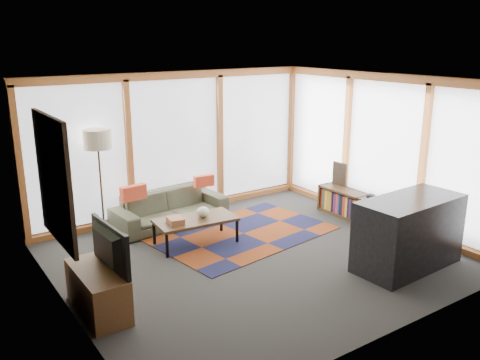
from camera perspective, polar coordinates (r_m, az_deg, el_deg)
ground at (r=7.70m, az=1.69°, el=-8.58°), size 5.50×5.50×0.00m
room_envelope at (r=7.93m, az=2.30°, el=3.88°), size 5.52×5.02×2.62m
rug at (r=8.52m, az=0.40°, el=-6.04°), size 3.09×2.22×0.01m
sofa at (r=8.95m, az=-7.86°, el=-3.16°), size 2.06×0.93×0.59m
pillow_left at (r=8.52m, az=-11.88°, el=-1.41°), size 0.45×0.19×0.24m
pillow_right at (r=9.11m, az=-4.08°, el=-0.11°), size 0.38×0.14×0.20m
floor_lamp at (r=8.53m, az=-15.36°, el=-0.36°), size 0.45×0.45×1.77m
coffee_table at (r=8.10m, az=-4.99°, el=-5.74°), size 1.32×0.74×0.42m
book_stack at (r=7.84m, az=-7.27°, el=-4.53°), size 0.26×0.31×0.09m
vase at (r=8.05m, az=-4.16°, el=-3.61°), size 0.24×0.24×0.17m
bookshelf at (r=9.22m, az=13.65°, el=-3.21°), size 0.36×1.96×0.49m
bowl_a at (r=8.79m, az=16.65°, el=-2.36°), size 0.21×0.21×0.10m
bowl_b at (r=9.03m, az=14.46°, el=-1.74°), size 0.19×0.19×0.09m
shelf_picture at (r=9.68m, az=11.12°, el=0.68°), size 0.05×0.33×0.43m
tv_console at (r=6.38m, az=-15.67°, el=-11.92°), size 0.45×1.08×0.54m
television at (r=6.14m, az=-15.18°, el=-7.40°), size 0.18×0.96×0.55m
bar_counter at (r=7.58m, az=18.39°, el=-5.65°), size 1.64×0.82×1.02m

